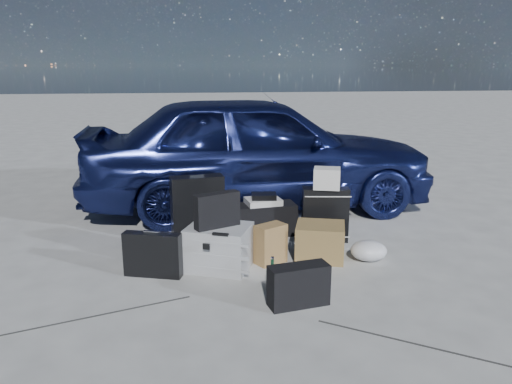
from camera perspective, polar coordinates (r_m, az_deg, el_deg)
ground at (r=4.28m, az=1.36°, el=-10.01°), size 60.00×60.00×0.00m
car at (r=6.24m, az=0.15°, el=4.75°), size 4.32×1.86×1.45m
pelican_case at (r=4.46m, az=-4.25°, el=-6.31°), size 0.66×0.61×0.39m
laptop_bag at (r=4.34m, az=-4.47°, el=-2.09°), size 0.41×0.26×0.31m
briefcase at (r=4.37m, az=-11.73°, el=-7.03°), size 0.51×0.25×0.39m
suitcase_left at (r=5.10m, az=-6.68°, el=-1.96°), size 0.55×0.27×0.68m
suitcase_right at (r=5.15m, az=7.90°, el=-2.57°), size 0.48×0.23×0.56m
white_carton at (r=5.04m, az=8.10°, el=1.57°), size 0.31×0.27×0.21m
duffel_bag at (r=5.31m, az=0.88°, el=-3.15°), size 0.69×0.34×0.34m
flat_box_white at (r=5.26m, az=0.82°, el=-1.07°), size 0.39×0.32×0.06m
flat_box_black at (r=5.23m, az=0.91°, el=-0.49°), size 0.27×0.21×0.05m
kraft_bag at (r=4.56m, az=1.68°, el=-5.95°), size 0.32×0.28×0.36m
cardboard_box at (r=4.71m, az=7.33°, el=-5.62°), size 0.53×0.50×0.33m
plastic_bag at (r=4.77m, az=12.75°, el=-6.55°), size 0.36×0.31×0.19m
messenger_bag at (r=3.81m, az=4.89°, el=-10.59°), size 0.48×0.25×0.32m
green_bottle at (r=4.07m, az=1.88°, el=-9.34°), size 0.08×0.08×0.26m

